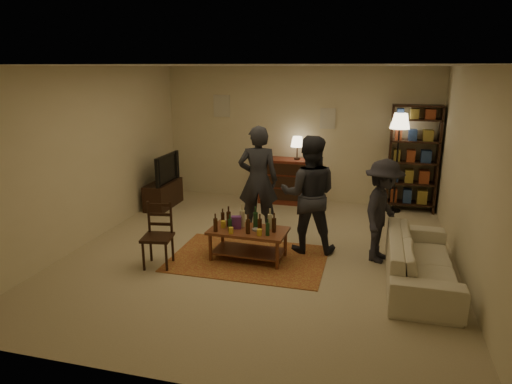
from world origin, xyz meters
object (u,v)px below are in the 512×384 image
(floor_lamp, at_px, (400,128))
(person_right, at_px, (309,195))
(coffee_table, at_px, (247,233))
(sofa, at_px, (421,260))
(bookshelf, at_px, (413,158))
(person_by_sofa, at_px, (382,211))
(dining_chair, at_px, (158,233))
(dresser, at_px, (285,180))
(tv_stand, at_px, (163,188))
(person_left, at_px, (258,180))

(floor_lamp, relative_size, person_right, 1.07)
(coffee_table, distance_m, person_right, 1.07)
(sofa, bearing_deg, bookshelf, -0.82)
(person_by_sofa, bearing_deg, bookshelf, 4.12)
(dining_chair, distance_m, dresser, 3.62)
(dresser, distance_m, floor_lamp, 2.42)
(tv_stand, height_order, dresser, dresser)
(coffee_table, distance_m, sofa, 2.34)
(dining_chair, relative_size, sofa, 0.44)
(dining_chair, distance_m, sofa, 3.50)
(tv_stand, height_order, sofa, tv_stand)
(dining_chair, distance_m, bookshelf, 5.01)
(dining_chair, height_order, person_by_sofa, person_by_sofa)
(person_right, relative_size, person_by_sofa, 1.19)
(floor_lamp, xyz_separation_m, sofa, (0.25, -3.05, -1.29))
(bookshelf, xyz_separation_m, person_left, (-2.52, -1.91, -0.14))
(tv_stand, distance_m, person_left, 2.42)
(tv_stand, relative_size, bookshelf, 0.52)
(dresser, xyz_separation_m, person_by_sofa, (1.89, -2.51, 0.26))
(dining_chair, bearing_deg, bookshelf, 35.60)
(coffee_table, relative_size, tv_stand, 1.06)
(coffee_table, bearing_deg, dining_chair, -156.38)
(person_left, bearing_deg, sofa, 142.96)
(coffee_table, bearing_deg, floor_lamp, 54.17)
(dining_chair, relative_size, person_left, 0.51)
(dresser, bearing_deg, coffee_table, -88.94)
(dresser, bearing_deg, dining_chair, -107.40)
(person_right, bearing_deg, dining_chair, 21.79)
(coffee_table, height_order, floor_lamp, floor_lamp)
(tv_stand, xyz_separation_m, person_right, (3.09, -1.50, 0.49))
(tv_stand, height_order, person_left, person_left)
(sofa, height_order, person_by_sofa, person_by_sofa)
(person_left, bearing_deg, person_right, 138.29)
(person_left, relative_size, person_right, 1.03)
(dining_chair, relative_size, person_right, 0.52)
(person_by_sofa, bearing_deg, person_right, 100.68)
(floor_lamp, relative_size, person_left, 1.04)
(tv_stand, height_order, person_right, person_right)
(coffee_table, distance_m, tv_stand, 3.08)
(tv_stand, bearing_deg, person_right, -25.86)
(dresser, relative_size, person_right, 0.78)
(sofa, relative_size, person_by_sofa, 1.42)
(tv_stand, bearing_deg, bookshelf, 11.80)
(person_right, bearing_deg, sofa, 148.97)
(coffee_table, distance_m, person_by_sofa, 1.92)
(dining_chair, distance_m, floor_lamp, 4.82)
(bookshelf, bearing_deg, coffee_table, -128.22)
(sofa, bearing_deg, coffee_table, 86.23)
(coffee_table, relative_size, person_left, 0.63)
(person_by_sofa, bearing_deg, floor_lamp, 10.16)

